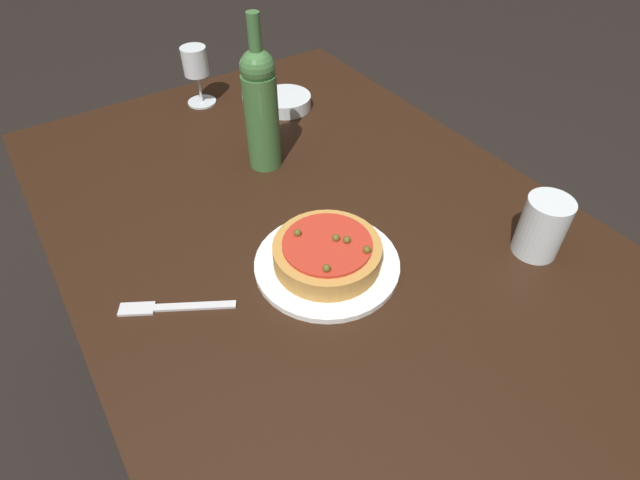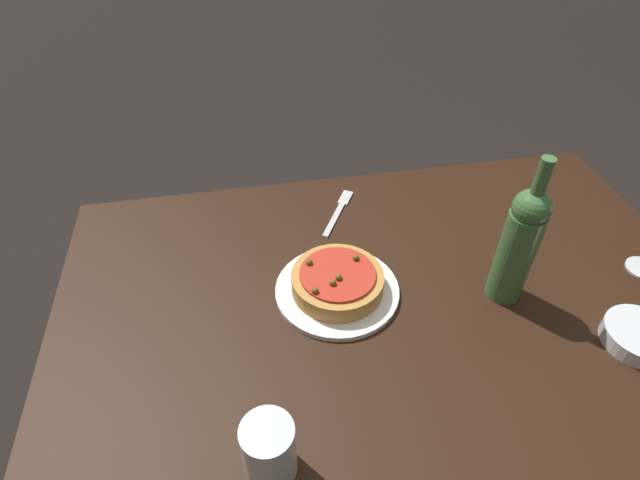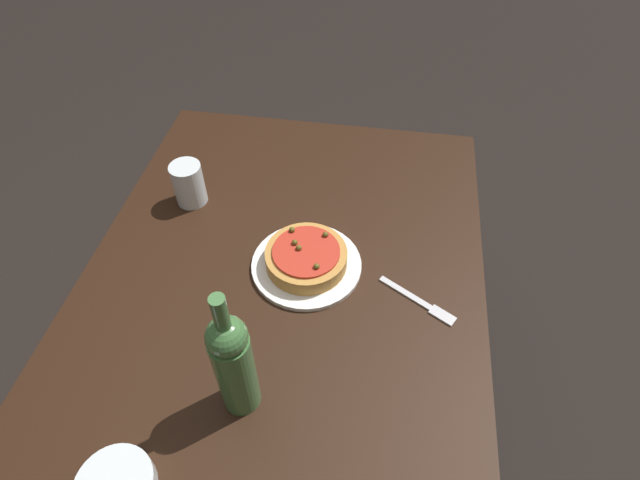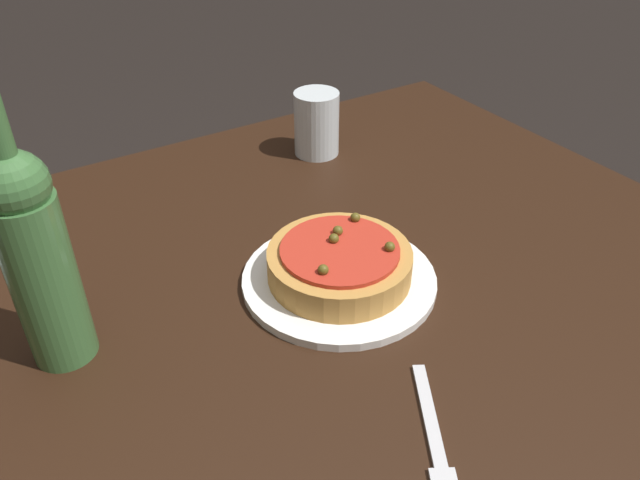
% 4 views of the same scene
% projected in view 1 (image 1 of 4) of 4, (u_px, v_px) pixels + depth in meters
% --- Properties ---
extents(ground_plane, '(14.00, 14.00, 0.00)m').
position_uv_depth(ground_plane, '(318.00, 400.00, 1.48)').
color(ground_plane, black).
extents(dining_table, '(1.40, 0.94, 0.71)m').
position_uv_depth(dining_table, '(317.00, 250.00, 1.05)').
color(dining_table, black).
rests_on(dining_table, ground_plane).
extents(dinner_plate, '(0.26, 0.26, 0.01)m').
position_uv_depth(dinner_plate, '(327.00, 264.00, 0.90)').
color(dinner_plate, white).
rests_on(dinner_plate, dining_table).
extents(pizza, '(0.19, 0.19, 0.06)m').
position_uv_depth(pizza, '(327.00, 252.00, 0.88)').
color(pizza, '#BC843D').
rests_on(pizza, dinner_plate).
extents(wine_glass, '(0.08, 0.08, 0.15)m').
position_uv_depth(wine_glass, '(196.00, 65.00, 1.27)').
color(wine_glass, silver).
rests_on(wine_glass, dining_table).
extents(wine_bottle, '(0.07, 0.07, 0.33)m').
position_uv_depth(wine_bottle, '(261.00, 107.00, 1.04)').
color(wine_bottle, '#3D6B38').
rests_on(wine_bottle, dining_table).
extents(water_cup, '(0.08, 0.08, 0.12)m').
position_uv_depth(water_cup, '(542.00, 227.00, 0.90)').
color(water_cup, silver).
rests_on(water_cup, dining_table).
extents(side_bowl, '(0.13, 0.13, 0.03)m').
position_uv_depth(side_bowl, '(285.00, 102.00, 1.31)').
color(side_bowl, silver).
rests_on(side_bowl, dining_table).
extents(fork, '(0.11, 0.18, 0.00)m').
position_uv_depth(fork, '(170.00, 307.00, 0.83)').
color(fork, silver).
rests_on(fork, dining_table).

